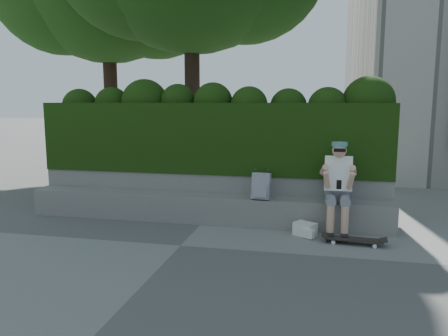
% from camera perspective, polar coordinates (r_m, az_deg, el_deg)
% --- Properties ---
extents(ground, '(80.00, 80.00, 0.00)m').
position_cam_1_polar(ground, '(6.16, -5.71, -10.05)').
color(ground, slate).
rests_on(ground, ground).
extents(bench_ledge, '(6.00, 0.45, 0.45)m').
position_cam_1_polar(bench_ledge, '(7.24, -2.69, -5.28)').
color(bench_ledge, gray).
rests_on(bench_ledge, ground).
extents(planter_wall, '(6.00, 0.50, 0.75)m').
position_cam_1_polar(planter_wall, '(7.66, -1.78, -3.35)').
color(planter_wall, gray).
rests_on(planter_wall, ground).
extents(hedge, '(6.00, 1.00, 1.20)m').
position_cam_1_polar(hedge, '(7.73, -1.41, 4.08)').
color(hedge, black).
rests_on(hedge, planter_wall).
extents(person, '(0.40, 0.76, 1.38)m').
position_cam_1_polar(person, '(6.73, 14.66, -2.05)').
color(person, slate).
rests_on(person, ground).
extents(skateboard, '(0.80, 0.26, 0.08)m').
position_cam_1_polar(skateboard, '(6.42, 16.60, -8.95)').
color(skateboard, black).
rests_on(skateboard, ground).
extents(backpack_plaid, '(0.29, 0.17, 0.42)m').
position_cam_1_polar(backpack_plaid, '(6.87, 4.87, -2.37)').
color(backpack_plaid, '#A1A0A4').
rests_on(backpack_plaid, bench_ledge).
extents(backpack_ground, '(0.37, 0.35, 0.20)m').
position_cam_1_polar(backpack_ground, '(6.64, 10.54, -7.85)').
color(backpack_ground, silver).
rests_on(backpack_ground, ground).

